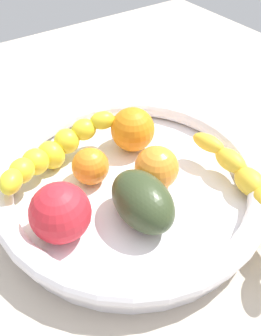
# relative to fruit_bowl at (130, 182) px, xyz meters

# --- Properties ---
(kitchen_counter) EXTENTS (1.20, 1.20, 0.03)m
(kitchen_counter) POSITION_rel_fruit_bowl_xyz_m (0.00, 0.00, -0.04)
(kitchen_counter) COLOR #B4A797
(kitchen_counter) RESTS_ON ground
(fruit_bowl) EXTENTS (0.37, 0.37, 0.05)m
(fruit_bowl) POSITION_rel_fruit_bowl_xyz_m (0.00, 0.00, 0.00)
(fruit_bowl) COLOR white
(fruit_bowl) RESTS_ON kitchen_counter
(banana_draped_left) EXTENTS (0.20, 0.10, 0.06)m
(banana_draped_left) POSITION_rel_fruit_bowl_xyz_m (-0.07, 0.09, 0.03)
(banana_draped_left) COLOR yellow
(banana_draped_left) RESTS_ON fruit_bowl
(banana_draped_right) EXTENTS (0.10, 0.23, 0.04)m
(banana_draped_right) POSITION_rel_fruit_bowl_xyz_m (0.11, -0.12, 0.02)
(banana_draped_right) COLOR yellow
(banana_draped_right) RESTS_ON fruit_bowl
(orange_front) EXTENTS (0.05, 0.05, 0.05)m
(orange_front) POSITION_rel_fruit_bowl_xyz_m (-0.04, 0.04, 0.02)
(orange_front) COLOR orange
(orange_front) RESTS_ON fruit_bowl
(orange_mid_left) EXTENTS (0.06, 0.06, 0.06)m
(orange_mid_left) POSITION_rel_fruit_bowl_xyz_m (0.03, -0.02, 0.03)
(orange_mid_left) COLOR orange
(orange_mid_left) RESTS_ON fruit_bowl
(orange_mid_right) EXTENTS (0.07, 0.07, 0.07)m
(orange_mid_right) POSITION_rel_fruit_bowl_xyz_m (0.05, 0.06, 0.03)
(orange_mid_right) COLOR orange
(orange_mid_right) RESTS_ON fruit_bowl
(avocado_dark) EXTENTS (0.07, 0.10, 0.06)m
(avocado_dark) POSITION_rel_fruit_bowl_xyz_m (-0.02, -0.06, 0.03)
(avocado_dark) COLOR #344024
(avocado_dark) RESTS_ON fruit_bowl
(tomato_red) EXTENTS (0.07, 0.07, 0.07)m
(tomato_red) POSITION_rel_fruit_bowl_xyz_m (-0.11, -0.02, 0.03)
(tomato_red) COLOR red
(tomato_red) RESTS_ON fruit_bowl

